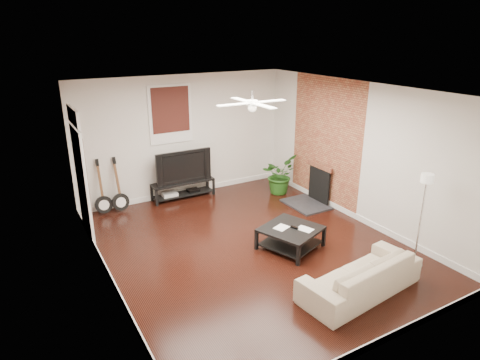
{
  "coord_description": "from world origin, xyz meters",
  "views": [
    {
      "loc": [
        -3.55,
        -5.81,
        3.71
      ],
      "look_at": [
        0.0,
        0.4,
        1.15
      ],
      "focal_mm": 31.46,
      "sensor_mm": 36.0,
      "label": 1
    }
  ],
  "objects": [
    {
      "name": "sofa",
      "position": [
        0.67,
        -2.02,
        0.29
      ],
      "size": [
        2.05,
        0.99,
        0.58
      ],
      "primitive_type": "imported",
      "rotation": [
        0.0,
        0.0,
        3.25
      ],
      "color": "tan",
      "rests_on": "floor"
    },
    {
      "name": "window_back",
      "position": [
        -0.3,
        2.97,
        1.95
      ],
      "size": [
        1.0,
        0.06,
        1.3
      ],
      "primitive_type": "cube",
      "color": "#38180F",
      "rests_on": "wall_back"
    },
    {
      "name": "guitar_right",
      "position": [
        -1.64,
        2.72,
        0.6
      ],
      "size": [
        0.4,
        0.3,
        1.2
      ],
      "primitive_type": null,
      "rotation": [
        0.0,
        0.0,
        0.11
      ],
      "color": "black",
      "rests_on": "floor"
    },
    {
      "name": "tv",
      "position": [
        -0.16,
        2.8,
        0.79
      ],
      "size": [
        1.31,
        0.17,
        0.75
      ],
      "primitive_type": "imported",
      "color": "black",
      "rests_on": "tv_stand"
    },
    {
      "name": "ceiling_fan",
      "position": [
        0.0,
        0.0,
        2.6
      ],
      "size": [
        1.24,
        1.24,
        0.32
      ],
      "primitive_type": null,
      "color": "white",
      "rests_on": "ceiling"
    },
    {
      "name": "door_left",
      "position": [
        -2.46,
        1.9,
        1.25
      ],
      "size": [
        0.08,
        1.0,
        2.5
      ],
      "primitive_type": "cube",
      "color": "white",
      "rests_on": "wall_left"
    },
    {
      "name": "fireplace",
      "position": [
        2.2,
        1.0,
        0.46
      ],
      "size": [
        0.8,
        1.1,
        0.92
      ],
      "primitive_type": "cube",
      "color": "black",
      "rests_on": "floor"
    },
    {
      "name": "room",
      "position": [
        0.0,
        0.0,
        1.4
      ],
      "size": [
        5.01,
        6.01,
        2.81
      ],
      "color": "black",
      "rests_on": "ground"
    },
    {
      "name": "brick_accent",
      "position": [
        2.49,
        1.0,
        1.4
      ],
      "size": [
        0.02,
        2.2,
        2.8
      ],
      "primitive_type": "cube",
      "color": "brown",
      "rests_on": "floor"
    },
    {
      "name": "potted_plant",
      "position": [
        1.96,
        1.96,
        0.46
      ],
      "size": [
        1.08,
        1.05,
        0.91
      ],
      "primitive_type": "imported",
      "rotation": [
        0.0,
        0.0,
        0.59
      ],
      "color": "#205317",
      "rests_on": "floor"
    },
    {
      "name": "coffee_table",
      "position": [
        0.58,
        -0.4,
        0.19
      ],
      "size": [
        1.2,
        1.2,
        0.39
      ],
      "primitive_type": "cube",
      "rotation": [
        0.0,
        0.0,
        0.37
      ],
      "color": "black",
      "rests_on": "floor"
    },
    {
      "name": "floor_lamp",
      "position": [
        2.02,
        -1.92,
        0.81
      ],
      "size": [
        0.29,
        0.29,
        1.62
      ],
      "primitive_type": null,
      "rotation": [
        0.0,
        0.0,
        0.11
      ],
      "color": "silver",
      "rests_on": "floor"
    },
    {
      "name": "guitar_left",
      "position": [
        -1.99,
        2.75,
        0.6
      ],
      "size": [
        0.37,
        0.26,
        1.2
      ],
      "primitive_type": null,
      "rotation": [
        0.0,
        0.0,
        0.0
      ],
      "color": "black",
      "rests_on": "floor"
    },
    {
      "name": "tv_stand",
      "position": [
        -0.16,
        2.78,
        0.2
      ],
      "size": [
        1.46,
        0.39,
        0.41
      ],
      "primitive_type": "cube",
      "color": "black",
      "rests_on": "floor"
    }
  ]
}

